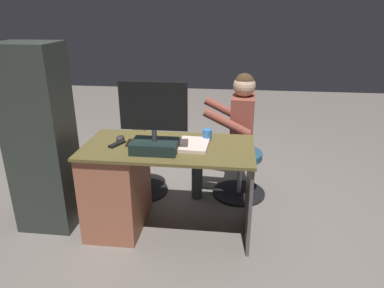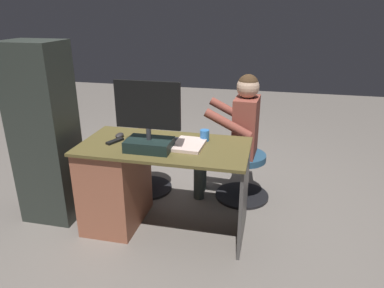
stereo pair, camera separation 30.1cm
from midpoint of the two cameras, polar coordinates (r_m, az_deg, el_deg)
name	(u,v)px [view 1 (the left image)]	position (r m, az deg, el deg)	size (l,w,h in m)	color
ground_plane	(177,207)	(3.30, -5.14, -10.13)	(10.00, 10.00, 0.00)	slate
desk	(128,184)	(2.93, -13.19, -6.30)	(1.29, 0.65, 0.73)	brown
monitor	(154,130)	(2.55, -9.47, 2.23)	(0.48, 0.22, 0.51)	black
keyboard	(161,141)	(2.77, -8.17, 0.39)	(0.42, 0.14, 0.02)	black
computer_mouse	(120,138)	(2.87, -14.40, 0.87)	(0.06, 0.10, 0.04)	#282425
cup	(207,135)	(2.78, -0.64, 1.42)	(0.07, 0.07, 0.09)	#3372BF
tv_remote	(117,144)	(2.78, -14.99, -0.07)	(0.04, 0.15, 0.02)	black
notebook_binder	(194,145)	(2.67, -2.98, -0.16)	(0.22, 0.30, 0.02)	beige
office_chair_teddy	(142,167)	(3.49, -10.48, -3.71)	(0.49, 0.49, 0.44)	black
teddy_bear	(141,136)	(3.38, -10.78, 1.25)	(0.21, 0.21, 0.31)	#DCB87C
visitor_chair	(240,170)	(3.40, 5.17, -4.30)	(0.51, 0.51, 0.44)	black
person	(232,127)	(3.23, 3.85, 2.73)	(0.57, 0.50, 1.18)	brown
equipment_rack	(41,140)	(3.05, -25.70, 0.47)	(0.44, 0.36, 1.48)	#2B312C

